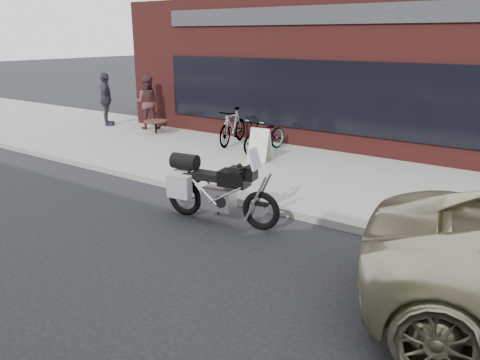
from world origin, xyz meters
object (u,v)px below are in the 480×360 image
object	(u,v)px
bicycle_front	(265,135)
motorcycle	(213,189)
cafe_patron_right	(106,99)
cafe_table	(155,122)
bicycle_rear	(233,127)
cafe_patron_left	(147,102)
sandwich_sign	(260,144)

from	to	relation	value
bicycle_front	motorcycle	bearing A→B (deg)	-63.07
motorcycle	cafe_patron_right	size ratio (longest dim) A/B	1.21
cafe_table	motorcycle	bearing A→B (deg)	-37.60
cafe_table	bicycle_rear	bearing A→B (deg)	3.06
bicycle_front	cafe_patron_right	world-z (taller)	cafe_patron_right
cafe_table	cafe_patron_left	size ratio (longest dim) A/B	0.42
cafe_patron_left	motorcycle	bearing A→B (deg)	106.14
sandwich_sign	cafe_table	distance (m)	4.96
motorcycle	cafe_table	distance (m)	7.87
bicycle_front	bicycle_rear	world-z (taller)	bicycle_rear
bicycle_front	cafe_patron_left	xyz separation A→B (m)	(-5.31, 0.60, 0.46)
bicycle_rear	cafe_patron_left	distance (m)	4.02
bicycle_rear	cafe_patron_left	bearing A→B (deg)	164.38
motorcycle	bicycle_rear	world-z (taller)	motorcycle
bicycle_front	cafe_patron_left	size ratio (longest dim) A/B	0.97
bicycle_rear	bicycle_front	bearing A→B (deg)	-22.26
bicycle_front	cafe_patron_right	size ratio (longest dim) A/B	0.95
bicycle_front	cafe_table	distance (m)	4.44
bicycle_rear	sandwich_sign	size ratio (longest dim) A/B	2.10
motorcycle	cafe_patron_right	xyz separation A→B (m)	(-8.80, 4.89, 0.48)
motorcycle	cafe_table	world-z (taller)	motorcycle
sandwich_sign	cafe_patron_left	bearing A→B (deg)	159.99
motorcycle	bicycle_front	size ratio (longest dim) A/B	1.28
motorcycle	cafe_patron_left	size ratio (longest dim) A/B	1.24
bicycle_rear	cafe_table	distance (m)	3.12
cafe_patron_left	cafe_patron_right	distance (m)	1.75
bicycle_front	cafe_patron_right	xyz separation A→B (m)	(-7.01, 0.19, 0.49)
cafe_patron_left	cafe_patron_right	size ratio (longest dim) A/B	0.97
sandwich_sign	cafe_table	xyz separation A→B (m)	(-4.85, 1.01, -0.02)
motorcycle	bicycle_rear	xyz separation A→B (m)	(-3.12, 4.97, 0.06)
bicycle_front	cafe_table	world-z (taller)	bicycle_front
cafe_table	cafe_patron_left	distance (m)	1.13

